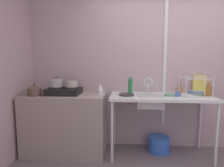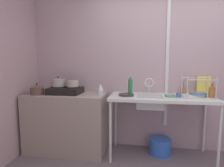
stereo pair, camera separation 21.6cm
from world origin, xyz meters
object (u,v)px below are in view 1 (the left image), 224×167
pot_on_right_burner (71,84)px  dish_rack (195,93)px  sink_basin (149,101)px  utensil_jar (180,90)px  faucet (148,83)px  bucket_on_floor (159,144)px  bottle_by_sink (130,87)px  stove (64,91)px  frying_pan (127,95)px  pot_beside_stove (34,91)px  percolator (100,89)px  bottle_by_rack (209,91)px  cup_by_rack (178,94)px  cereal_box (199,84)px  small_bowl_on_drainboard (169,95)px  pot_on_left_burner (56,83)px

pot_on_right_burner → dish_rack: (1.81, 0.02, -0.12)m
sink_basin → utensil_jar: size_ratio=1.61×
faucet → bucket_on_floor: faucet is taller
bottle_by_sink → stove: bearing=179.8°
stove → frying_pan: bearing=-2.5°
pot_beside_stove → bucket_on_floor: (1.84, 0.23, -0.86)m
sink_basin → percolator: bearing=179.2°
sink_basin → dish_rack: bearing=2.6°
pot_on_right_burner → bucket_on_floor: size_ratio=0.55×
bottle_by_rack → utensil_jar: utensil_jar is taller
cup_by_rack → bottle_by_rack: (0.41, -0.02, 0.05)m
dish_rack → cereal_box: size_ratio=1.36×
pot_beside_stove → percolator: size_ratio=1.21×
sink_basin → pot_beside_stove: bearing=-175.5°
sink_basin → bottle_by_sink: size_ratio=1.35×
small_bowl_on_drainboard → utensil_jar: bearing=50.2°
pot_beside_stove → faucet: size_ratio=0.81×
bucket_on_floor → sink_basin: bearing=-149.1°
percolator → bottle_by_sink: (0.44, 0.00, 0.04)m
pot_beside_stove → sink_basin: pot_beside_stove is taller
small_bowl_on_drainboard → cereal_box: bearing=28.3°
bottle_by_rack → bucket_on_floor: size_ratio=0.63×
pot_on_right_burner → frying_pan: pot_on_right_burner is taller
faucet → cereal_box: cereal_box is taller
sink_basin → bucket_on_floor: bearing=30.9°
dish_rack → small_bowl_on_drainboard: bearing=-172.9°
faucet → bucket_on_floor: size_ratio=0.76×
pot_on_left_burner → sink_basin: 1.42m
frying_pan → pot_beside_stove: bearing=-175.6°
small_bowl_on_drainboard → bottle_by_rack: bearing=-4.3°
pot_beside_stove → cereal_box: size_ratio=0.72×
stove → percolator: percolator is taller
sink_basin → bottle_by_sink: bottle_by_sink is taller
cup_by_rack → bottle_by_sink: bottle_by_sink is taller
sink_basin → stove: bearing=179.4°
percolator → pot_on_right_burner: bearing=179.4°
small_bowl_on_drainboard → bottle_by_rack: bottle_by_rack is taller
cup_by_rack → bottle_by_sink: bearing=176.3°
pot_on_right_burner → dish_rack: 1.81m
stove → pot_beside_stove: 0.42m
sink_basin → cup_by_rack: (0.39, -0.03, 0.11)m
pot_beside_stove → bottle_by_rack: bottle_by_rack is taller
pot_on_right_burner → pot_beside_stove: pot_on_right_burner is taller
dish_rack → bottle_by_sink: (-0.93, -0.02, 0.09)m
bottle_by_rack → cereal_box: 0.33m
sink_basin → pot_on_right_burner: bearing=179.3°
pot_beside_stove → utensil_jar: size_ratio=0.87×
cereal_box → dish_rack: bearing=-118.7°
bottle_by_sink → bucket_on_floor: size_ratio=0.84×
bottle_by_sink → utensil_jar: (0.80, 0.26, -0.07)m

